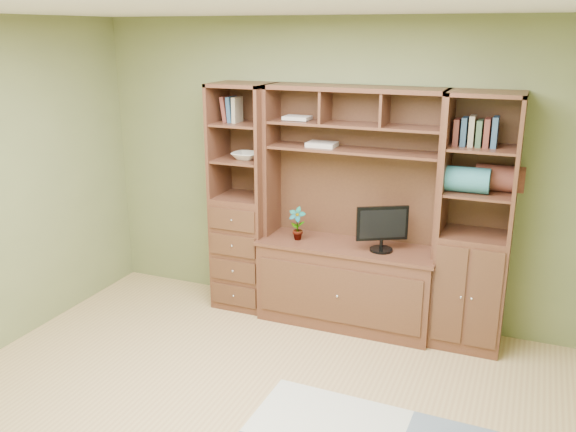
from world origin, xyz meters
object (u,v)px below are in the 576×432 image
at_px(center_hutch, 348,212).
at_px(monitor, 382,220).
at_px(right_tower, 476,224).
at_px(left_tower, 243,198).

height_order(center_hutch, monitor, center_hutch).
xyz_separation_m(right_tower, monitor, (-0.72, -0.07, -0.03)).
bearing_deg(right_tower, left_tower, 180.00).
bearing_deg(center_hutch, left_tower, 177.71).
bearing_deg(monitor, center_hutch, 144.15).
bearing_deg(right_tower, monitor, -174.09).
xyz_separation_m(center_hutch, monitor, (0.30, -0.03, -0.03)).
height_order(left_tower, monitor, left_tower).
relative_size(center_hutch, left_tower, 1.00).
relative_size(left_tower, right_tower, 1.00).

